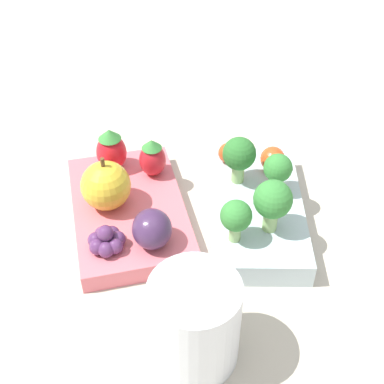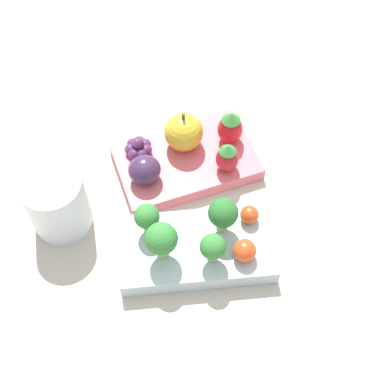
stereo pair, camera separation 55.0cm
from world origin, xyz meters
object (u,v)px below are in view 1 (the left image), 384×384
Objects in this scene: bento_box_savoury at (255,208)px; plum at (152,229)px; grape_cluster at (106,240)px; cherry_tomato_0 at (273,159)px; broccoli_floret_3 at (273,201)px; apple at (106,186)px; strawberry_0 at (152,158)px; strawberry_1 at (111,150)px; cherry_tomato_1 at (228,153)px; broccoli_floret_2 at (236,217)px; drinking_cup at (195,322)px; broccoli_floret_1 at (278,169)px; bento_box_fruit at (129,211)px; broccoli_floret_0 at (239,155)px.

plum is at bearing -65.37° from bento_box_savoury.
cherry_tomato_0 is at bearing 119.70° from grape_cluster.
plum is (0.01, -0.11, -0.02)m from broccoli_floret_3.
apple is 0.07m from plum.
strawberry_0 is 0.88× the size of strawberry_1.
cherry_tomato_1 is 0.18m from grape_cluster.
bento_box_savoury is 0.16m from apple.
cherry_tomato_1 is 0.50× the size of strawberry_0.
strawberry_1 is (-0.06, 0.00, -0.00)m from apple.
broccoli_floret_2 is (0.06, -0.03, 0.04)m from bento_box_savoury.
drinking_cup is (0.23, 0.08, -0.00)m from strawberry_1.
bento_box_savoury is 7.00× the size of cherry_tomato_0.
broccoli_floret_2 and strawberry_1 have the same top height.
strawberry_1 is at bearing -114.87° from bento_box_savoury.
apple reaches higher than strawberry_0.
bento_box_savoury is 0.05m from broccoli_floret_1.
broccoli_floret_2 is 1.11× the size of plum.
cherry_tomato_0 is 0.18m from strawberry_1.
strawberry_1 is 0.60× the size of drinking_cup.
broccoli_floret_2 is at bearing 156.05° from drinking_cup.
strawberry_0 is at bearing 157.26° from grape_cluster.
grape_cluster is (0.00, -0.04, -0.01)m from plum.
bento_box_fruit is 4.34× the size of strawberry_0.
cherry_tomato_1 is 0.44× the size of strawberry_1.
strawberry_0 reaches higher than grape_cluster.
plum is at bearing 23.65° from bento_box_fruit.
strawberry_1 is at bearing -106.88° from strawberry_0.
strawberry_1 reaches higher than cherry_tomato_0.
cherry_tomato_0 is 0.17m from plum.
bento_box_savoury is 0.07m from cherry_tomato_1.
bento_box_savoury is 3.70× the size of strawberry_1.
broccoli_floret_0 is at bearing 170.54° from broccoli_floret_2.
bento_box_fruit is at bearing -78.82° from broccoli_floret_0.
broccoli_floret_2 is 0.08m from plum.
broccoli_floret_3 is at bearing 15.98° from broccoli_floret_0.
strawberry_1 is at bearing -161.80° from drinking_cup.
bento_box_savoury is at bearing 109.10° from grape_cluster.
broccoli_floret_1 is 0.19m from grape_cluster.
apple reaches higher than broccoli_floret_1.
cherry_tomato_0 is 0.45× the size of apple.
broccoli_floret_1 is at bearing 150.15° from drinking_cup.
cherry_tomato_0 is (-0.05, 0.03, 0.03)m from bento_box_savoury.
broccoli_floret_1 is 0.14m from strawberry_0.
cherry_tomato_1 is at bearing -141.14° from broccoli_floret_1.
cherry_tomato_0 is 0.66× the size of plum.
bento_box_fruit is 0.16m from broccoli_floret_1.
grape_cluster is at bearing -86.86° from broccoli_floret_3.
cherry_tomato_1 reaches higher than bento_box_savoury.
cherry_tomato_0 is (-0.04, 0.00, -0.02)m from broccoli_floret_1.
cherry_tomato_0 is at bearing 102.55° from apple.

